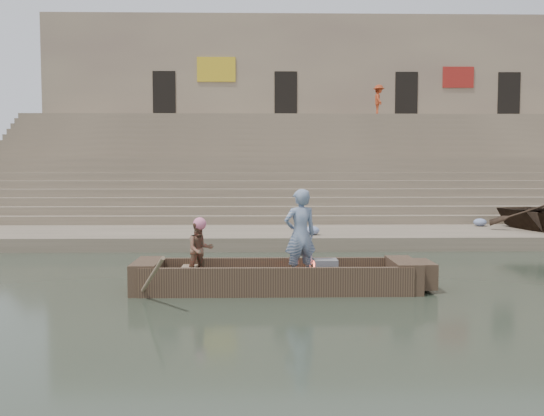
{
  "coord_description": "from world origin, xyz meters",
  "views": [
    {
      "loc": [
        -3.56,
        -11.22,
        2.48
      ],
      "look_at": [
        -3.23,
        4.16,
        1.4
      ],
      "focal_mm": 39.94,
      "sensor_mm": 36.0,
      "label": 1
    }
  ],
  "objects_px": {
    "standing_man": "(300,235)",
    "television": "(325,269)",
    "pedestrian": "(379,100)",
    "rowing_man": "(200,249)",
    "main_rowboat": "(276,285)"
  },
  "relations": [
    {
      "from": "standing_man",
      "to": "television",
      "type": "distance_m",
      "value": 0.87
    },
    {
      "from": "standing_man",
      "to": "television",
      "type": "relative_size",
      "value": 3.92
    },
    {
      "from": "rowing_man",
      "to": "main_rowboat",
      "type": "bearing_deg",
      "value": -30.19
    },
    {
      "from": "main_rowboat",
      "to": "standing_man",
      "type": "height_order",
      "value": "standing_man"
    },
    {
      "from": "standing_man",
      "to": "pedestrian",
      "type": "bearing_deg",
      "value": -122.88
    },
    {
      "from": "main_rowboat",
      "to": "pedestrian",
      "type": "height_order",
      "value": "pedestrian"
    },
    {
      "from": "standing_man",
      "to": "rowing_man",
      "type": "bearing_deg",
      "value": -25.64
    },
    {
      "from": "rowing_man",
      "to": "pedestrian",
      "type": "distance_m",
      "value": 22.73
    },
    {
      "from": "standing_man",
      "to": "television",
      "type": "bearing_deg",
      "value": 172.1
    },
    {
      "from": "television",
      "to": "pedestrian",
      "type": "relative_size",
      "value": 0.28
    },
    {
      "from": "standing_man",
      "to": "rowing_man",
      "type": "relative_size",
      "value": 1.56
    },
    {
      "from": "television",
      "to": "pedestrian",
      "type": "bearing_deg",
      "value": 76.13
    },
    {
      "from": "standing_man",
      "to": "rowing_man",
      "type": "height_order",
      "value": "standing_man"
    },
    {
      "from": "television",
      "to": "main_rowboat",
      "type": "bearing_deg",
      "value": -180.0
    },
    {
      "from": "rowing_man",
      "to": "pedestrian",
      "type": "bearing_deg",
      "value": 46.56
    }
  ]
}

